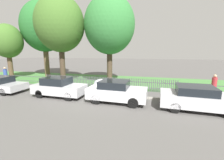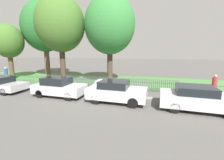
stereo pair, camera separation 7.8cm
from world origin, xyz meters
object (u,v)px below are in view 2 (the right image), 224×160
at_px(tree_mid_park, 60,24).
at_px(pedestrian_near_fence, 6,74).
at_px(tree_far_left, 110,25).
at_px(tree_nearest_kerb, 8,42).
at_px(tree_behind_motorcycle, 44,27).
at_px(parked_car_black_saloon, 59,87).
at_px(covered_motorcycle, 104,84).
at_px(parked_car_silver_hatchback, 0,84).
at_px(parked_car_red_compact, 198,98).
at_px(pedestrian_by_lamp, 214,85).
at_px(parked_car_navy_estate, 116,91).

xyz_separation_m(tree_mid_park, pedestrian_near_fence, (-5.48, -1.97, -5.01)).
distance_m(tree_mid_park, tree_far_left, 5.00).
height_order(tree_nearest_kerb, tree_behind_motorcycle, tree_behind_motorcycle).
bearing_deg(tree_mid_park, parked_car_black_saloon, -60.62).
distance_m(covered_motorcycle, tree_nearest_kerb, 13.62).
xyz_separation_m(tree_nearest_kerb, tree_mid_park, (7.43, -0.38, 1.53)).
xyz_separation_m(tree_nearest_kerb, tree_far_left, (12.34, 0.51, 1.37)).
relative_size(parked_car_silver_hatchback, tree_nearest_kerb, 0.65).
distance_m(parked_car_silver_hatchback, pedestrian_near_fence, 3.64).
relative_size(parked_car_silver_hatchback, pedestrian_near_fence, 2.40).
bearing_deg(tree_nearest_kerb, tree_mid_park, -2.95).
distance_m(parked_car_red_compact, tree_far_left, 10.22).
xyz_separation_m(parked_car_black_saloon, tree_far_left, (2.39, 5.37, 5.11)).
xyz_separation_m(tree_mid_park, tree_far_left, (4.91, 0.89, -0.17)).
xyz_separation_m(parked_car_black_saloon, tree_mid_park, (-2.52, 4.48, 5.27)).
distance_m(tree_far_left, pedestrian_near_fence, 11.82).
xyz_separation_m(parked_car_black_saloon, parked_car_red_compact, (9.21, -0.27, -0.01)).
bearing_deg(tree_far_left, pedestrian_by_lamp, -16.99).
distance_m(parked_car_silver_hatchback, pedestrian_by_lamp, 16.82).
distance_m(parked_car_navy_estate, tree_far_left, 7.75).
relative_size(parked_car_red_compact, tree_far_left, 0.48).
bearing_deg(covered_motorcycle, tree_far_left, 97.45).
bearing_deg(parked_car_red_compact, tree_behind_motorcycle, 155.54).
xyz_separation_m(parked_car_black_saloon, tree_nearest_kerb, (-9.95, 4.86, 3.74)).
height_order(parked_car_navy_estate, parked_car_red_compact, parked_car_navy_estate).
bearing_deg(tree_mid_park, parked_car_silver_hatchback, -123.09).
xyz_separation_m(parked_car_navy_estate, parked_car_red_compact, (4.78, -0.17, -0.02)).
height_order(tree_nearest_kerb, tree_mid_park, tree_mid_park).
xyz_separation_m(parked_car_black_saloon, covered_motorcycle, (2.82, 2.04, -0.06)).
distance_m(parked_car_black_saloon, pedestrian_by_lamp, 11.36).
distance_m(parked_car_black_saloon, parked_car_red_compact, 9.21).
bearing_deg(pedestrian_by_lamp, covered_motorcycle, 30.79).
bearing_deg(parked_car_silver_hatchback, pedestrian_near_fence, 132.01).
bearing_deg(parked_car_silver_hatchback, parked_car_black_saloon, 1.03).
relative_size(covered_motorcycle, tree_far_left, 0.20).
xyz_separation_m(parked_car_silver_hatchback, parked_car_navy_estate, (9.97, 0.06, 0.09)).
bearing_deg(tree_far_left, parked_car_black_saloon, -114.02).
xyz_separation_m(covered_motorcycle, pedestrian_by_lamp, (8.20, 0.70, 0.30)).
bearing_deg(tree_behind_motorcycle, parked_car_red_compact, -26.36).
relative_size(parked_car_black_saloon, tree_mid_park, 0.44).
distance_m(parked_car_red_compact, tree_behind_motorcycle, 19.11).
bearing_deg(parked_car_black_saloon, parked_car_red_compact, -0.33).
xyz_separation_m(parked_car_black_saloon, pedestrian_by_lamp, (11.02, 2.73, 0.24)).
height_order(tree_behind_motorcycle, pedestrian_near_fence, tree_behind_motorcycle).
height_order(covered_motorcycle, pedestrian_by_lamp, pedestrian_by_lamp).
bearing_deg(parked_car_red_compact, parked_car_black_saloon, -179.79).
xyz_separation_m(tree_nearest_kerb, pedestrian_near_fence, (1.95, -2.36, -3.48)).
relative_size(covered_motorcycle, tree_nearest_kerb, 0.27).
height_order(parked_car_silver_hatchback, tree_behind_motorcycle, tree_behind_motorcycle).
distance_m(parked_car_navy_estate, covered_motorcycle, 2.68).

